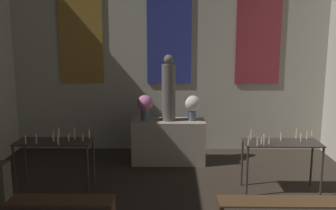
% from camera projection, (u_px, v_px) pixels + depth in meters
% --- Properties ---
extents(wall_back, '(7.22, 0.16, 4.79)m').
position_uv_depth(wall_back, '(169.00, 43.00, 8.30)').
color(wall_back, '#B2AD9E').
rests_on(wall_back, ground_plane).
extents(altar, '(1.48, 0.62, 0.89)m').
position_uv_depth(altar, '(169.00, 141.00, 7.71)').
color(altar, gray).
rests_on(altar, ground_plane).
extents(statue, '(0.27, 0.27, 1.33)m').
position_uv_depth(statue, '(169.00, 90.00, 7.52)').
color(statue, '#5B5651').
rests_on(statue, altar).
extents(flower_vase_left, '(0.33, 0.33, 0.52)m').
position_uv_depth(flower_vase_left, '(145.00, 105.00, 7.58)').
color(flower_vase_left, '#4C5666').
rests_on(flower_vase_left, altar).
extents(flower_vase_right, '(0.33, 0.33, 0.52)m').
position_uv_depth(flower_vase_right, '(192.00, 105.00, 7.56)').
color(flower_vase_right, '#4C5666').
rests_on(flower_vase_right, altar).
extents(candle_rack_left, '(1.26, 0.51, 1.06)m').
position_uv_depth(candle_rack_left, '(55.00, 147.00, 6.26)').
color(candle_rack_left, '#332D28').
rests_on(candle_rack_left, ground_plane).
extents(candle_rack_right, '(1.26, 0.51, 1.04)m').
position_uv_depth(candle_rack_right, '(281.00, 148.00, 6.20)').
color(candle_rack_right, '#332D28').
rests_on(candle_rack_right, ground_plane).
extents(pew_back_left, '(2.49, 0.36, 0.46)m').
position_uv_depth(pew_back_left, '(20.00, 207.00, 4.97)').
color(pew_back_left, '#4C331E').
rests_on(pew_back_left, ground_plane).
extents(pew_back_right, '(2.49, 0.36, 0.46)m').
position_uv_depth(pew_back_right, '(313.00, 209.00, 4.91)').
color(pew_back_right, '#4C331E').
rests_on(pew_back_right, ground_plane).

